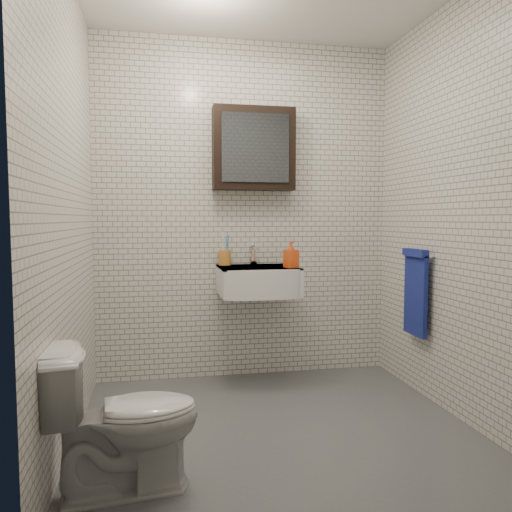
# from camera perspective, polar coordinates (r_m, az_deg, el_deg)

# --- Properties ---
(ground) EXTENTS (2.20, 2.00, 0.01)m
(ground) POSITION_cam_1_polar(r_m,az_deg,el_deg) (3.01, 2.26, -18.91)
(ground) COLOR #515459
(ground) RESTS_ON ground
(room_shell) EXTENTS (2.22, 2.02, 2.51)m
(room_shell) POSITION_cam_1_polar(r_m,az_deg,el_deg) (2.78, 2.35, 9.96)
(room_shell) COLOR silver
(room_shell) RESTS_ON ground
(washbasin) EXTENTS (0.55, 0.50, 0.20)m
(washbasin) POSITION_cam_1_polar(r_m,az_deg,el_deg) (3.52, 0.34, -2.81)
(washbasin) COLOR white
(washbasin) RESTS_ON room_shell
(faucet) EXTENTS (0.06, 0.20, 0.15)m
(faucet) POSITION_cam_1_polar(r_m,az_deg,el_deg) (3.70, -0.26, 0.04)
(faucet) COLOR silver
(faucet) RESTS_ON washbasin
(mirror_cabinet) EXTENTS (0.60, 0.15, 0.60)m
(mirror_cabinet) POSITION_cam_1_polar(r_m,az_deg,el_deg) (3.72, -0.26, 12.14)
(mirror_cabinet) COLOR black
(mirror_cabinet) RESTS_ON room_shell
(towel_rail) EXTENTS (0.09, 0.30, 0.58)m
(towel_rail) POSITION_cam_1_polar(r_m,az_deg,el_deg) (3.51, 17.79, -3.56)
(towel_rail) COLOR silver
(towel_rail) RESTS_ON room_shell
(toothbrush_cup) EXTENTS (0.11, 0.11, 0.25)m
(toothbrush_cup) POSITION_cam_1_polar(r_m,az_deg,el_deg) (3.68, -3.59, -0.09)
(toothbrush_cup) COLOR orange
(toothbrush_cup) RESTS_ON washbasin
(soap_bottle) EXTENTS (0.10, 0.11, 0.18)m
(soap_bottle) POSITION_cam_1_polar(r_m,az_deg,el_deg) (3.48, 4.05, 0.17)
(soap_bottle) COLOR orange
(soap_bottle) RESTS_ON washbasin
(toilet) EXTENTS (0.68, 0.43, 0.65)m
(toilet) POSITION_cam_1_polar(r_m,az_deg,el_deg) (2.35, -14.85, -17.45)
(toilet) COLOR silver
(toilet) RESTS_ON ground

